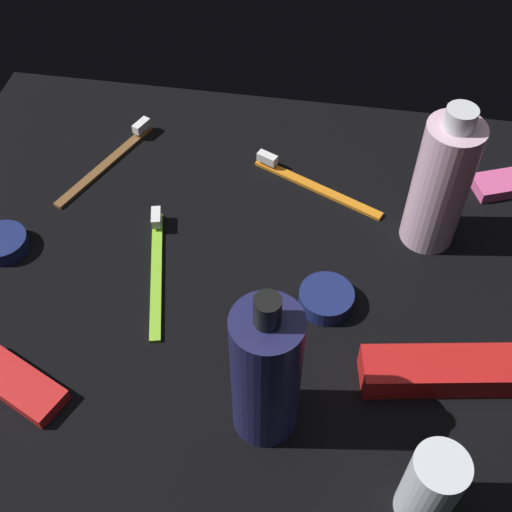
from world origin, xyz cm
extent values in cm
cube|color=black|center=(0.00, 0.00, -0.60)|extent=(84.00, 64.00, 1.20)
cylinder|color=#1D1E4B|center=(3.65, -17.32, 8.32)|extent=(6.15, 6.15, 16.64)
cylinder|color=black|center=(3.65, -17.32, 18.04)|extent=(2.20, 2.20, 2.80)
cylinder|color=silver|center=(19.00, 8.83, 8.17)|extent=(6.22, 6.22, 16.34)
cylinder|color=silver|center=(19.00, 8.83, 17.44)|extent=(3.20, 3.20, 2.20)
cylinder|color=silver|center=(18.39, -23.58, 4.82)|extent=(4.64, 4.64, 9.64)
cube|color=#8CD133|center=(-11.06, -2.09, 0.45)|extent=(5.42, 17.77, 0.90)
cube|color=white|center=(-12.83, 5.19, 1.50)|extent=(1.68, 2.79, 1.20)
cube|color=orange|center=(5.49, 14.41, 0.45)|extent=(16.89, 8.53, 0.90)
cube|color=white|center=(-1.34, 17.51, 1.50)|extent=(2.82, 2.08, 1.20)
cube|color=brown|center=(-22.11, 14.34, 0.45)|extent=(8.44, 16.92, 0.90)
cube|color=white|center=(-19.05, 21.18, 1.50)|extent=(2.06, 2.82, 1.20)
cube|color=red|center=(21.07, -10.28, 1.60)|extent=(18.09, 7.33, 3.20)
cube|color=red|center=(-21.00, -18.00, 0.75)|extent=(11.13, 7.89, 1.50)
cylinder|color=navy|center=(-29.55, -1.06, 0.91)|extent=(5.73, 5.73, 1.83)
cylinder|color=navy|center=(8.18, -3.11, 1.04)|extent=(5.96, 5.96, 2.08)
camera|label=1|loc=(7.25, -45.19, 58.91)|focal=46.17mm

